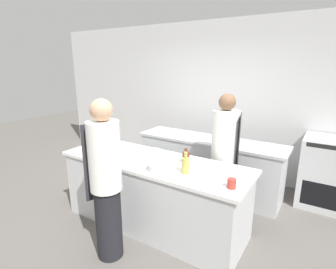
% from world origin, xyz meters
% --- Properties ---
extents(ground_plane, '(16.00, 16.00, 0.00)m').
position_xyz_m(ground_plane, '(0.00, 0.00, 0.00)').
color(ground_plane, '#605B56').
extents(wall_back, '(8.00, 0.06, 2.80)m').
position_xyz_m(wall_back, '(0.00, 2.13, 1.40)').
color(wall_back, silver).
rests_on(wall_back, ground_plane).
extents(prep_counter, '(2.44, 0.83, 0.89)m').
position_xyz_m(prep_counter, '(0.00, 0.00, 0.45)').
color(prep_counter, silver).
rests_on(prep_counter, ground_plane).
extents(pass_counter, '(2.37, 0.61, 0.89)m').
position_xyz_m(pass_counter, '(0.21, 1.25, 0.45)').
color(pass_counter, silver).
rests_on(pass_counter, ground_plane).
extents(oven_range, '(0.74, 0.65, 1.03)m').
position_xyz_m(oven_range, '(1.87, 1.75, 0.51)').
color(oven_range, silver).
rests_on(oven_range, ground_plane).
extents(chef_at_prep_near, '(0.37, 0.36, 1.74)m').
position_xyz_m(chef_at_prep_near, '(-0.07, -0.73, 0.88)').
color(chef_at_prep_near, black).
rests_on(chef_at_prep_near, ground_plane).
extents(chef_at_stove, '(0.40, 0.38, 1.69)m').
position_xyz_m(chef_at_stove, '(0.67, 0.68, 0.85)').
color(chef_at_stove, black).
rests_on(chef_at_stove, ground_plane).
extents(bottle_olive_oil, '(0.07, 0.07, 0.27)m').
position_xyz_m(bottle_olive_oil, '(-0.63, -0.11, 1.00)').
color(bottle_olive_oil, '#19471E').
rests_on(bottle_olive_oil, prep_counter).
extents(bottle_vinegar, '(0.09, 0.09, 0.18)m').
position_xyz_m(bottle_vinegar, '(0.38, 0.15, 0.97)').
color(bottle_vinegar, '#5B2319').
rests_on(bottle_vinegar, prep_counter).
extents(bottle_wine, '(0.08, 0.08, 0.24)m').
position_xyz_m(bottle_wine, '(0.53, -0.13, 0.99)').
color(bottle_wine, '#B2A84C').
rests_on(bottle_wine, prep_counter).
extents(bottle_cooking_oil, '(0.09, 0.09, 0.19)m').
position_xyz_m(bottle_cooking_oil, '(-0.46, -0.25, 0.97)').
color(bottle_cooking_oil, black).
rests_on(bottle_cooking_oil, prep_counter).
extents(bowl_mixing_large, '(0.17, 0.17, 0.07)m').
position_xyz_m(bowl_mixing_large, '(-0.11, 0.18, 0.93)').
color(bowl_mixing_large, white).
rests_on(bowl_mixing_large, prep_counter).
extents(bowl_prep_small, '(0.21, 0.21, 0.07)m').
position_xyz_m(bowl_prep_small, '(0.21, -0.23, 0.93)').
color(bowl_prep_small, '#B7BABC').
rests_on(bowl_prep_small, prep_counter).
extents(cup, '(0.09, 0.09, 0.10)m').
position_xyz_m(cup, '(1.08, -0.20, 0.94)').
color(cup, '#B2382D').
rests_on(cup, prep_counter).
extents(cutting_board, '(0.37, 0.21, 0.01)m').
position_xyz_m(cutting_board, '(-0.47, 0.12, 0.90)').
color(cutting_board, white).
rests_on(cutting_board, prep_counter).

